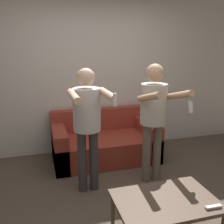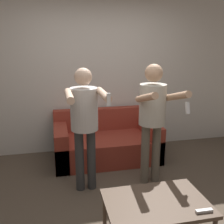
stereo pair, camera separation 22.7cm
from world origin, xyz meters
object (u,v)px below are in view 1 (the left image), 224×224
Objects in this scene: person_standing_left at (87,117)px; coffee_table at (165,203)px; remote_on_table at (214,207)px; couch at (104,143)px; person_standing_right at (154,110)px.

person_standing_left is 1.65× the size of coffee_table.
coffee_table is 0.42m from remote_on_table.
person_standing_left reaches higher than couch.
person_standing_left reaches higher than coffee_table.
couch reaches higher than remote_on_table.
person_standing_left is 1.31m from coffee_table.
remote_on_table is at bearing -78.86° from couch.
couch is 1.22m from person_standing_left.
couch is at bearing 101.14° from remote_on_table.
person_standing_left reaches higher than remote_on_table.
coffee_table is 6.20× the size of remote_on_table.
remote_on_table is (0.43, -2.17, 0.18)m from couch.
person_standing_right reaches higher than remote_on_table.
person_standing_right is 1.69× the size of coffee_table.
coffee_table is at bearing -63.59° from person_standing_left.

